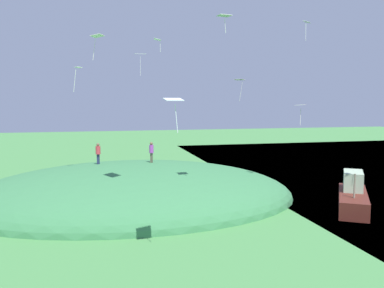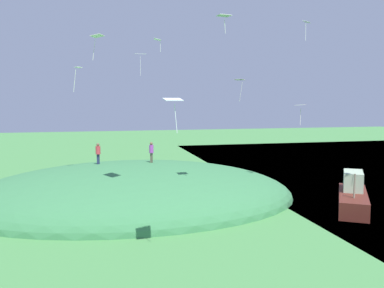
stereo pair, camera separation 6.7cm
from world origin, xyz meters
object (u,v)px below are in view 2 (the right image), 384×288
(kite_0, at_px, (77,70))
(kite_8, at_px, (140,55))
(person_with_child, at_px, (98,151))
(boat_on_lake, at_px, (353,196))
(kite_3, at_px, (240,81))
(person_walking_path, at_px, (151,150))
(kite_2, at_px, (224,16))
(mooring_post, at_px, (261,191))
(kite_10, at_px, (97,37))
(kite_6, at_px, (173,101))
(kite_1, at_px, (158,40))
(kite_7, at_px, (300,106))
(kite_9, at_px, (307,23))

(kite_0, bearing_deg, kite_8, -125.07)
(person_with_child, bearing_deg, boat_on_lake, 170.41)
(kite_3, bearing_deg, kite_0, 24.42)
(person_walking_path, height_order, kite_8, kite_8)
(person_walking_path, distance_m, kite_2, 14.59)
(kite_3, xyz_separation_m, mooring_post, (0.23, 6.70, -10.15))
(kite_3, xyz_separation_m, kite_10, (14.40, 7.13, 2.99))
(kite_3, bearing_deg, mooring_post, 88.00)
(kite_10, bearing_deg, person_with_child, -86.90)
(person_walking_path, relative_size, kite_6, 1.02)
(boat_on_lake, distance_m, kite_10, 23.98)
(kite_0, height_order, kite_6, kite_0)
(boat_on_lake, xyz_separation_m, kite_1, (13.88, -12.14, 13.49))
(person_walking_path, bearing_deg, kite_10, -126.95)
(person_with_child, distance_m, kite_10, 9.71)
(kite_8, xyz_separation_m, mooring_post, (-9.94, 7.72, -12.67))
(person_walking_path, relative_size, kite_3, 0.80)
(kite_7, xyz_separation_m, mooring_post, (2.46, -2.37, -7.72))
(person_walking_path, xyz_separation_m, kite_9, (-10.55, 7.71, 9.97))
(kite_1, bearing_deg, kite_7, 140.99)
(kite_2, xyz_separation_m, kite_6, (4.22, 4.99, -5.33))
(person_walking_path, distance_m, kite_0, 9.27)
(person_walking_path, bearing_deg, person_with_child, -158.17)
(kite_0, distance_m, kite_7, 18.51)
(kite_9, xyz_separation_m, kite_10, (15.00, -5.63, -0.66))
(kite_1, distance_m, kite_10, 9.00)
(kite_7, xyz_separation_m, kite_10, (16.63, -1.94, 5.42))
(kite_2, relative_size, kite_6, 0.63)
(kite_1, xyz_separation_m, kite_7, (-10.82, 8.77, -6.29))
(kite_2, relative_size, kite_3, 0.49)
(person_walking_path, xyz_separation_m, kite_2, (-3.36, 10.42, 9.65))
(kite_8, height_order, kite_10, kite_10)
(kite_2, bearing_deg, boat_on_lake, -165.68)
(kite_1, xyz_separation_m, kite_2, (-2.01, 15.17, -0.53))
(kite_0, bearing_deg, kite_10, -175.21)
(kite_3, relative_size, kite_6, 1.28)
(person_walking_path, relative_size, kite_8, 0.81)
(kite_6, relative_size, kite_9, 1.21)
(kite_6, height_order, kite_9, kite_9)
(person_walking_path, bearing_deg, kite_1, 102.22)
(kite_8, distance_m, mooring_post, 17.86)
(person_walking_path, xyz_separation_m, kite_6, (0.86, 15.41, 4.32))
(boat_on_lake, relative_size, kite_6, 4.16)
(person_walking_path, distance_m, kite_7, 13.40)
(kite_2, relative_size, kite_10, 0.57)
(kite_1, relative_size, mooring_post, 1.29)
(kite_6, xyz_separation_m, kite_8, (-0.63, -21.48, 4.52))
(person_with_child, xyz_separation_m, kite_7, (-16.77, 4.52, 3.94))
(kite_6, xyz_separation_m, kite_9, (-11.40, -7.70, 5.65))
(person_with_child, height_order, kite_2, kite_2)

